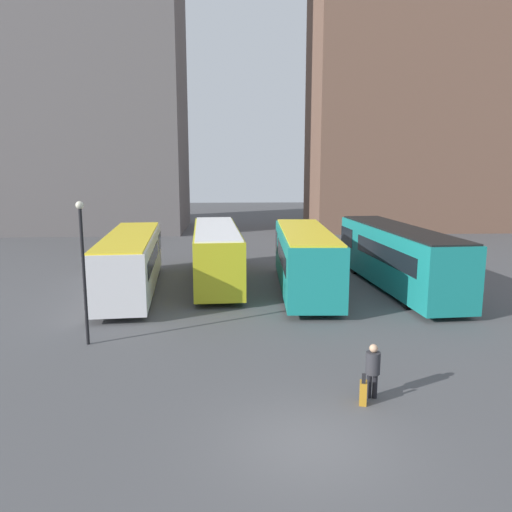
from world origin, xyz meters
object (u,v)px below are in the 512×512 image
object	(u,v)px
bus_2	(305,258)
suitcase	(363,393)
bus_3	(396,255)
bus_0	(131,260)
bus_1	(216,252)
lamp_post_1	(83,261)
traveler	(373,366)

from	to	relation	value
bus_2	suitcase	xyz separation A→B (m)	(-0.23, -12.75, -1.43)
bus_2	bus_3	distance (m)	5.04
bus_0	bus_3	bearing A→B (deg)	-94.48
bus_0	suitcase	xyz separation A→B (m)	(8.87, -13.17, -1.32)
bus_0	bus_1	xyz separation A→B (m)	(4.41, 1.85, 0.07)
bus_3	lamp_post_1	xyz separation A→B (m)	(-14.17, -8.11, 1.33)
traveler	bus_1	bearing A→B (deg)	32.32
bus_0	suitcase	distance (m)	15.94
bus_2	traveler	distance (m)	12.40
bus_0	bus_1	distance (m)	4.78
bus_0	traveler	xyz separation A→B (m)	(9.22, -12.80, -0.71)
bus_0	suitcase	size ratio (longest dim) A/B	12.41
traveler	bus_2	bearing A→B (deg)	14.72
bus_3	lamp_post_1	world-z (taller)	lamp_post_1
bus_0	suitcase	bearing A→B (deg)	-150.90
lamp_post_1	bus_0	bearing A→B (deg)	89.61
bus_3	bus_0	bearing A→B (deg)	86.33
bus_1	traveler	bearing A→B (deg)	-165.09
bus_3	lamp_post_1	distance (m)	16.38
bus_2	traveler	world-z (taller)	bus_2
bus_2	lamp_post_1	world-z (taller)	lamp_post_1
bus_1	bus_3	size ratio (longest dim) A/B	0.88
bus_2	bus_1	bearing A→B (deg)	66.51
bus_3	lamp_post_1	size ratio (longest dim) A/B	2.39
bus_1	traveler	world-z (taller)	bus_1
bus_1	bus_2	world-z (taller)	bus_2
bus_3	suitcase	bearing A→B (deg)	154.38
bus_2	suitcase	size ratio (longest dim) A/B	11.43
bus_0	lamp_post_1	bearing A→B (deg)	174.76
bus_1	bus_3	distance (m)	9.86
bus_1	lamp_post_1	bearing A→B (deg)	152.38
bus_1	suitcase	bearing A→B (deg)	-166.74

